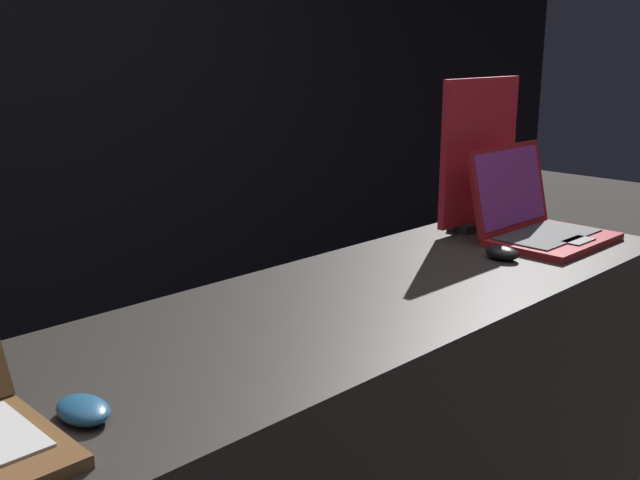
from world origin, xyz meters
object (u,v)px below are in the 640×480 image
(promo_stand_back, at_px, (479,158))
(mouse_front, at_px, (83,410))
(laptop_back, at_px, (536,219))
(mouse_back, at_px, (502,253))

(promo_stand_back, bearing_deg, mouse_front, -169.31)
(laptop_back, height_order, promo_stand_back, promo_stand_back)
(mouse_front, height_order, mouse_back, mouse_back)
(mouse_front, relative_size, promo_stand_back, 0.23)
(mouse_front, xyz_separation_m, promo_stand_back, (1.42, 0.27, 0.20))
(laptop_back, distance_m, promo_stand_back, 0.25)
(mouse_back, xyz_separation_m, promo_stand_back, (0.24, 0.24, 0.19))
(mouse_front, relative_size, laptop_back, 0.29)
(mouse_front, xyz_separation_m, laptop_back, (1.42, 0.07, 0.05))
(laptop_back, height_order, mouse_back, laptop_back)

